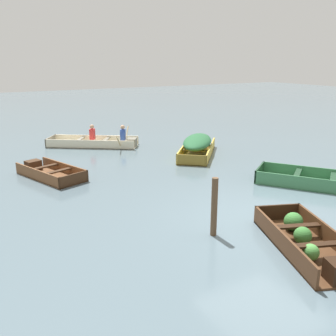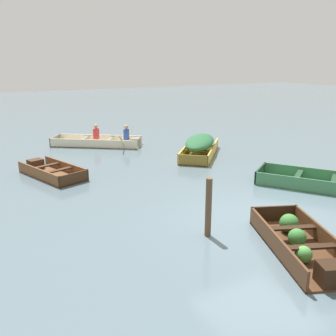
{
  "view_description": "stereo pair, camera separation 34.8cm",
  "coord_description": "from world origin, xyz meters",
  "px_view_note": "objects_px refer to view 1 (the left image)",
  "views": [
    {
      "loc": [
        -5.95,
        -5.74,
        3.54
      ],
      "look_at": [
        -0.46,
        3.77,
        0.35
      ],
      "focal_mm": 40.0,
      "sensor_mm": 36.0,
      "label": 1
    },
    {
      "loc": [
        -5.64,
        -5.91,
        3.54
      ],
      "look_at": [
        -0.46,
        3.77,
        0.35
      ],
      "focal_mm": 40.0,
      "sensor_mm": 36.0,
      "label": 2
    }
  ],
  "objects_px": {
    "skiff_yellow_mid_moored": "(197,144)",
    "dinghy_dark_varnish_foreground": "(306,241)",
    "mooring_post": "(214,207)",
    "skiff_wooden_brown_near_moored": "(49,173)",
    "rowboat_cream_with_crew": "(98,142)",
    "skiff_green_far_moored": "(320,182)"
  },
  "relations": [
    {
      "from": "dinghy_dark_varnish_foreground",
      "to": "mooring_post",
      "type": "xyz_separation_m",
      "value": [
        -1.19,
        1.39,
        0.46
      ]
    },
    {
      "from": "skiff_yellow_mid_moored",
      "to": "dinghy_dark_varnish_foreground",
      "type": "bearing_deg",
      "value": -108.28
    },
    {
      "from": "mooring_post",
      "to": "skiff_yellow_mid_moored",
      "type": "bearing_deg",
      "value": 58.53
    },
    {
      "from": "dinghy_dark_varnish_foreground",
      "to": "rowboat_cream_with_crew",
      "type": "relative_size",
      "value": 0.78
    },
    {
      "from": "rowboat_cream_with_crew",
      "to": "mooring_post",
      "type": "distance_m",
      "value": 9.26
    },
    {
      "from": "dinghy_dark_varnish_foreground",
      "to": "skiff_green_far_moored",
      "type": "height_order",
      "value": "dinghy_dark_varnish_foreground"
    },
    {
      "from": "skiff_yellow_mid_moored",
      "to": "mooring_post",
      "type": "xyz_separation_m",
      "value": [
        -3.58,
        -5.85,
        0.19
      ]
    },
    {
      "from": "mooring_post",
      "to": "skiff_green_far_moored",
      "type": "bearing_deg",
      "value": 12.23
    },
    {
      "from": "rowboat_cream_with_crew",
      "to": "mooring_post",
      "type": "height_order",
      "value": "mooring_post"
    },
    {
      "from": "dinghy_dark_varnish_foreground",
      "to": "skiff_wooden_brown_near_moored",
      "type": "xyz_separation_m",
      "value": [
        -3.21,
        7.29,
        -0.04
      ]
    },
    {
      "from": "skiff_wooden_brown_near_moored",
      "to": "skiff_yellow_mid_moored",
      "type": "bearing_deg",
      "value": -0.42
    },
    {
      "from": "rowboat_cream_with_crew",
      "to": "dinghy_dark_varnish_foreground",
      "type": "bearing_deg",
      "value": -87.83
    },
    {
      "from": "dinghy_dark_varnish_foreground",
      "to": "rowboat_cream_with_crew",
      "type": "bearing_deg",
      "value": 92.17
    },
    {
      "from": "skiff_wooden_brown_near_moored",
      "to": "rowboat_cream_with_crew",
      "type": "bearing_deg",
      "value": 49.71
    },
    {
      "from": "skiff_green_far_moored",
      "to": "mooring_post",
      "type": "relative_size",
      "value": 2.67
    },
    {
      "from": "skiff_green_far_moored",
      "to": "skiff_yellow_mid_moored",
      "type": "bearing_deg",
      "value": 101.55
    },
    {
      "from": "skiff_yellow_mid_moored",
      "to": "skiff_green_far_moored",
      "type": "relative_size",
      "value": 0.92
    },
    {
      "from": "skiff_wooden_brown_near_moored",
      "to": "mooring_post",
      "type": "height_order",
      "value": "mooring_post"
    },
    {
      "from": "rowboat_cream_with_crew",
      "to": "skiff_yellow_mid_moored",
      "type": "bearing_deg",
      "value": -50.22
    },
    {
      "from": "skiff_yellow_mid_moored",
      "to": "skiff_green_far_moored",
      "type": "xyz_separation_m",
      "value": [
        0.99,
        -4.86,
        -0.3
      ]
    },
    {
      "from": "skiff_green_far_moored",
      "to": "rowboat_cream_with_crew",
      "type": "height_order",
      "value": "rowboat_cream_with_crew"
    },
    {
      "from": "dinghy_dark_varnish_foreground",
      "to": "skiff_yellow_mid_moored",
      "type": "bearing_deg",
      "value": 71.72
    }
  ]
}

